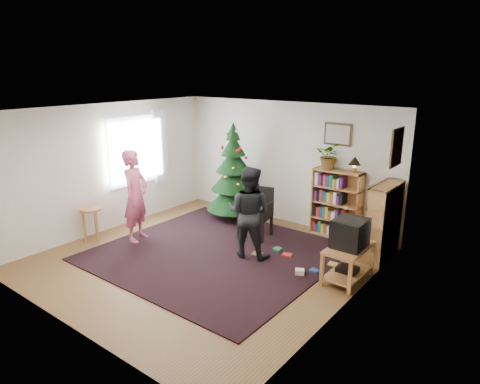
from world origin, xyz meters
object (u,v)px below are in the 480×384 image
Objects in this scene: bookshelf_right at (384,221)px; armchair at (259,211)px; picture_right at (397,147)px; crt_tv at (350,233)px; stool at (91,216)px; christmas_tree at (233,179)px; potted_plant at (330,155)px; tv_stand at (348,260)px; table_lamp at (355,162)px; picture_back at (338,134)px; person_by_chair at (249,212)px; bookshelf_back at (336,203)px; person_standing at (136,196)px.

armchair is (-2.23, -0.47, -0.14)m from bookshelf_right.
picture_right is 2.78m from armchair.
picture_right is 1.21× the size of crt_tv.
picture_right is 0.46× the size of bookshelf_right.
armchair reaches higher than stool.
christmas_tree reaches higher than armchair.
bookshelf_right is 1.99× the size of stool.
stool is 1.25× the size of potted_plant.
tv_stand is 2.05m from table_lamp.
tv_stand is 1.82× the size of crt_tv.
tv_stand is (1.07, -1.68, -1.63)m from picture_back.
crt_tv reaches higher than tv_stand.
christmas_tree reaches higher than person_by_chair.
table_lamp is at bearing 59.82° from bookshelf_right.
bookshelf_back is at bearing -47.96° from picture_back.
picture_right is 1.15× the size of potted_plant.
bookshelf_right is 1.11m from crt_tv.
armchair is at bearing -80.07° from person_by_chair.
potted_plant is (2.66, 2.46, 0.70)m from person_standing.
person_standing is at bearing 3.05° from person_by_chair.
person_standing reaches higher than table_lamp.
stool is (-1.28, -2.62, -0.36)m from christmas_tree.
person_standing is (-1.70, -1.54, 0.34)m from armchair.
bookshelf_back is at bearing 10.24° from christmas_tree.
christmas_tree is at bearing -168.76° from potted_plant.
crt_tv is 0.51× the size of armchair.
table_lamp reaches higher than person_by_chair.
bookshelf_back is 4.60m from stool.
person_by_chair reaches higher than bookshelf_right.
picture_right is 1.57m from potted_plant.
table_lamp is (2.49, 0.40, 0.64)m from christmas_tree.
picture_right is 0.35× the size of person_standing.
potted_plant reaches higher than person_by_chair.
bookshelf_right is at bearing -83.73° from person_standing.
bookshelf_back is at bearing -128.34° from person_by_chair.
picture_right is 3.57m from christmas_tree.
christmas_tree is 3.34m from crt_tv.
table_lamp is (0.50, 0.00, -0.06)m from potted_plant.
person_standing is 3.69m from potted_plant.
bookshelf_back is at bearing -70.15° from person_standing.
crt_tv is at bearing -57.61° from picture_back.
picture_right is (1.33, -0.73, 0.00)m from picture_back.
bookshelf_right is at bearing -0.90° from christmas_tree.
picture_back is 0.57× the size of armchair.
stool is (-3.35, -3.15, -1.44)m from picture_back.
person_standing is (-3.80, -0.91, 0.54)m from tv_stand.
armchair reaches higher than tv_stand.
picture_back is at bearing -123.63° from person_by_chair.
bookshelf_right is at bearing 133.31° from picture_right.
picture_back is 0.42× the size of bookshelf_right.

